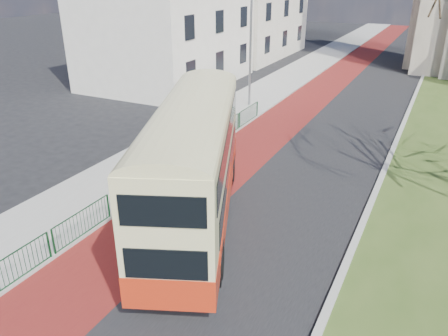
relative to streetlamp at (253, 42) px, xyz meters
The scene contains 11 objects.
ground 19.08m from the streetlamp, 76.42° to the right, with size 160.00×160.00×0.00m, color black.
road_carriageway 7.70m from the streetlamp, 18.88° to the left, with size 9.00×120.00×0.01m, color black.
bus_lane 5.91m from the streetlamp, 32.43° to the left, with size 3.40×120.00×0.01m, color #591414.
pavement_west 5.00m from the streetlamp, 108.07° to the left, with size 4.00×120.00×0.12m, color gray.
kerb_west 5.13m from the streetlamp, 56.03° to the left, with size 0.25×120.00×0.13m, color #999993.
kerb_east 12.07m from the streetlamp, 20.95° to the left, with size 0.25×80.00×0.13m, color #999993.
pedestrian_railing 14.64m from the streetlamp, 84.30° to the right, with size 0.07×24.00×1.12m.
street_block_near 10.62m from the streetlamp, 157.49° to the left, with size 10.30×14.30×13.00m.
street_block_far 22.24m from the streetlamp, 115.76° to the left, with size 10.30×16.30×11.50m.
streetlamp is the anchor object (origin of this frame).
bus 16.51m from the streetlamp, 74.02° to the right, with size 6.71×11.31×4.67m.
Camera 1 is at (7.86, -10.53, 8.96)m, focal length 35.00 mm.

